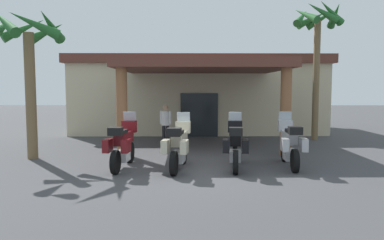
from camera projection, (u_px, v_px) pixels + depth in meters
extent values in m
plane|color=#424244|center=(201.00, 168.00, 10.82)|extent=(80.00, 80.00, 0.00)
cube|color=beige|center=(197.00, 98.00, 20.81)|extent=(13.00, 6.42, 3.55)
cube|color=#1E2328|center=(199.00, 115.00, 17.78)|extent=(1.80, 0.15, 2.10)
cube|color=brown|center=(202.00, 66.00, 14.92)|extent=(6.62, 5.64, 0.35)
cylinder|color=brown|center=(122.00, 112.00, 12.70)|extent=(0.38, 0.38, 3.05)
cylinder|color=brown|center=(286.00, 112.00, 12.78)|extent=(0.38, 0.38, 3.05)
cube|color=brown|center=(197.00, 63.00, 20.64)|extent=(13.41, 6.83, 0.44)
cylinder|color=black|center=(130.00, 152.00, 11.56)|extent=(0.19, 0.67, 0.66)
cylinder|color=black|center=(115.00, 162.00, 10.02)|extent=(0.19, 0.67, 0.66)
cube|color=silver|center=(123.00, 156.00, 10.76)|extent=(0.36, 0.58, 0.32)
cube|color=maroon|center=(124.00, 138.00, 10.86)|extent=(0.38, 1.17, 0.34)
cube|color=black|center=(121.00, 132.00, 10.50)|extent=(0.32, 0.62, 0.10)
cube|color=maroon|center=(129.00, 126.00, 11.47)|extent=(0.46, 0.27, 0.36)
cube|color=#B2BCC6|center=(130.00, 117.00, 11.52)|extent=(0.41, 0.15, 0.36)
cube|color=maroon|center=(108.00, 146.00, 10.15)|extent=(0.21, 0.45, 0.36)
cube|color=maroon|center=(126.00, 146.00, 10.11)|extent=(0.21, 0.45, 0.36)
cube|color=black|center=(115.00, 131.00, 10.00)|extent=(0.38, 0.35, 0.22)
cylinder|color=black|center=(183.00, 153.00, 11.39)|extent=(0.22, 0.67, 0.66)
cylinder|color=black|center=(174.00, 163.00, 9.86)|extent=(0.22, 0.67, 0.66)
cube|color=silver|center=(179.00, 157.00, 10.59)|extent=(0.39, 0.60, 0.32)
cube|color=beige|center=(180.00, 139.00, 10.70)|extent=(0.44, 1.18, 0.34)
cube|color=black|center=(177.00, 132.00, 10.33)|extent=(0.35, 0.63, 0.10)
cube|color=beige|center=(183.00, 127.00, 11.30)|extent=(0.47, 0.29, 0.36)
cube|color=#B2BCC6|center=(183.00, 118.00, 11.35)|extent=(0.41, 0.17, 0.36)
cube|color=beige|center=(165.00, 146.00, 10.00)|extent=(0.23, 0.46, 0.36)
cube|color=beige|center=(184.00, 147.00, 9.93)|extent=(0.23, 0.46, 0.36)
cube|color=black|center=(174.00, 132.00, 9.83)|extent=(0.40, 0.36, 0.22)
cylinder|color=black|center=(235.00, 152.00, 11.54)|extent=(0.20, 0.67, 0.66)
cylinder|color=black|center=(236.00, 162.00, 10.01)|extent=(0.20, 0.67, 0.66)
cube|color=silver|center=(235.00, 156.00, 10.75)|extent=(0.37, 0.59, 0.32)
cube|color=black|center=(235.00, 138.00, 10.85)|extent=(0.40, 1.17, 0.34)
cube|color=black|center=(236.00, 132.00, 10.49)|extent=(0.33, 0.62, 0.10)
cube|color=black|center=(235.00, 127.00, 11.45)|extent=(0.46, 0.28, 0.36)
cube|color=#B2BCC6|center=(235.00, 117.00, 11.51)|extent=(0.41, 0.15, 0.36)
cube|color=black|center=(226.00, 146.00, 10.15)|extent=(0.22, 0.45, 0.36)
cube|color=black|center=(245.00, 146.00, 10.09)|extent=(0.22, 0.45, 0.36)
cube|color=black|center=(236.00, 131.00, 9.99)|extent=(0.39, 0.35, 0.22)
cylinder|color=black|center=(285.00, 151.00, 11.75)|extent=(0.17, 0.67, 0.66)
cylinder|color=black|center=(295.00, 161.00, 10.21)|extent=(0.17, 0.67, 0.66)
cube|color=silver|center=(290.00, 155.00, 10.95)|extent=(0.35, 0.58, 0.32)
cube|color=#B2B2B7|center=(289.00, 137.00, 11.05)|extent=(0.36, 1.16, 0.34)
cube|color=black|center=(292.00, 131.00, 10.69)|extent=(0.31, 0.61, 0.10)
cube|color=#B2B2B7|center=(285.00, 126.00, 11.66)|extent=(0.45, 0.26, 0.36)
cube|color=#B2BCC6|center=(285.00, 117.00, 11.71)|extent=(0.41, 0.14, 0.36)
cube|color=#B2B2B7|center=(285.00, 145.00, 10.34)|extent=(0.20, 0.45, 0.36)
cube|color=#B2B2B7|center=(304.00, 145.00, 10.30)|extent=(0.20, 0.45, 0.36)
cube|color=black|center=(295.00, 131.00, 10.18)|extent=(0.38, 0.34, 0.22)
cylinder|color=black|center=(167.00, 135.00, 15.08)|extent=(0.14, 0.14, 0.82)
cylinder|color=black|center=(164.00, 135.00, 15.17)|extent=(0.14, 0.14, 0.82)
cylinder|color=white|center=(166.00, 118.00, 15.06)|extent=(0.32, 0.32, 0.58)
cylinder|color=white|center=(170.00, 118.00, 14.95)|extent=(0.09, 0.09, 0.55)
cylinder|color=white|center=(161.00, 117.00, 15.17)|extent=(0.09, 0.09, 0.55)
sphere|color=tan|center=(165.00, 108.00, 15.02)|extent=(0.22, 0.22, 0.22)
cylinder|color=brown|center=(31.00, 96.00, 12.09)|extent=(0.34, 0.34, 4.14)
cone|color=#236028|center=(51.00, 26.00, 11.85)|extent=(0.44, 1.54, 1.01)
cone|color=#236028|center=(47.00, 32.00, 12.59)|extent=(1.57, 0.99, 0.76)
cone|color=#236028|center=(24.00, 29.00, 12.52)|extent=(1.45, 1.16, 1.04)
cone|color=#236028|center=(3.00, 26.00, 11.80)|extent=(0.58, 1.58, 0.91)
cone|color=#236028|center=(4.00, 21.00, 11.29)|extent=(1.41, 1.17, 1.11)
cone|color=#236028|center=(34.00, 24.00, 11.29)|extent=(1.45, 1.23, 0.89)
cylinder|color=brown|center=(316.00, 81.00, 16.45)|extent=(0.28, 0.28, 5.32)
cone|color=#236028|center=(335.00, 15.00, 16.13)|extent=(0.48, 1.45, 1.03)
cone|color=#236028|center=(322.00, 19.00, 16.81)|extent=(1.43, 1.05, 0.98)
cone|color=#236028|center=(312.00, 19.00, 16.92)|extent=(1.48, 0.48, 0.95)
cone|color=#236028|center=(302.00, 17.00, 16.61)|extent=(1.09, 1.38, 1.06)
cone|color=#236028|center=(306.00, 15.00, 15.87)|extent=(1.00, 1.45, 0.96)
cone|color=#236028|center=(322.00, 12.00, 15.48)|extent=(1.44, 0.46, 1.05)
cone|color=#236028|center=(331.00, 12.00, 15.56)|extent=(1.41, 0.98, 1.09)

